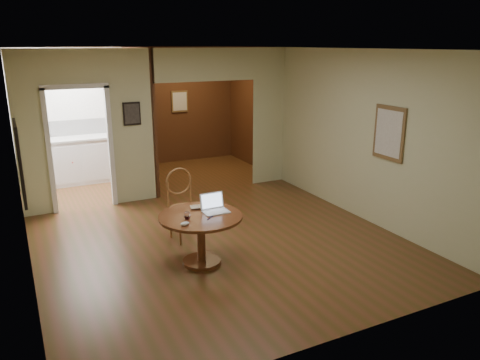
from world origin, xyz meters
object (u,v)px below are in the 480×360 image
open_laptop (214,206)px  closed_laptop (204,208)px  chair (182,200)px  dining_table (201,228)px

open_laptop → closed_laptop: bearing=124.7°
open_laptop → closed_laptop: size_ratio=0.95×
chair → closed_laptop: chair is taller
open_laptop → closed_laptop: open_laptop is taller
chair → open_laptop: (0.14, -0.84, 0.15)m
dining_table → closed_laptop: (0.13, 0.19, 0.19)m
open_laptop → closed_laptop: 0.16m
dining_table → open_laptop: (0.22, 0.07, 0.24)m
chair → closed_laptop: (0.05, -0.71, 0.10)m
dining_table → chair: 0.91m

